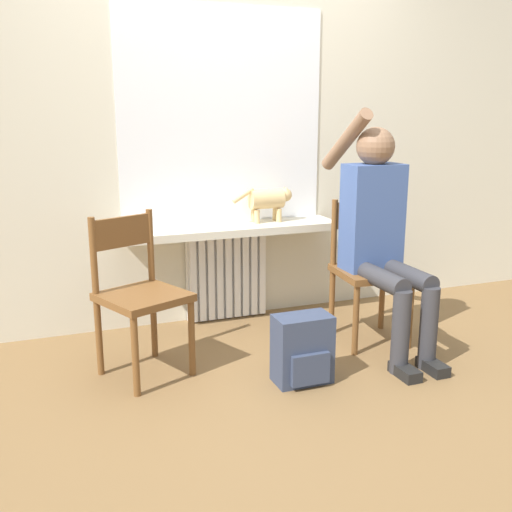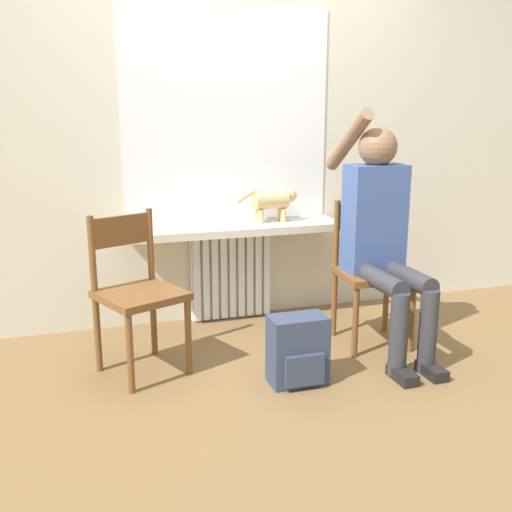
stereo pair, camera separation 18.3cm
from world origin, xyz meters
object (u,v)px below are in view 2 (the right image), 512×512
object	(u,v)px
chair_right	(371,270)
backpack	(298,351)
person	(382,229)
cat	(273,200)
chair_left	(137,290)

from	to	relation	value
chair_right	backpack	distance (m)	0.81
chair_right	person	size ratio (longest dim) A/B	0.61
chair_right	cat	xyz separation A→B (m)	(-0.42, 0.60, 0.36)
chair_right	cat	size ratio (longest dim) A/B	2.06
cat	backpack	distance (m)	1.22
chair_left	cat	world-z (taller)	cat
chair_left	chair_right	world-z (taller)	same
cat	person	bearing A→B (deg)	-59.42
chair_right	person	xyz separation A→B (m)	(-0.00, -0.12, 0.27)
chair_right	backpack	world-z (taller)	chair_right
chair_left	cat	xyz separation A→B (m)	(0.98, 0.60, 0.36)
chair_left	person	distance (m)	1.43
chair_left	backpack	xyz separation A→B (m)	(0.77, -0.41, -0.28)
person	cat	bearing A→B (deg)	120.58
backpack	cat	bearing A→B (deg)	78.30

